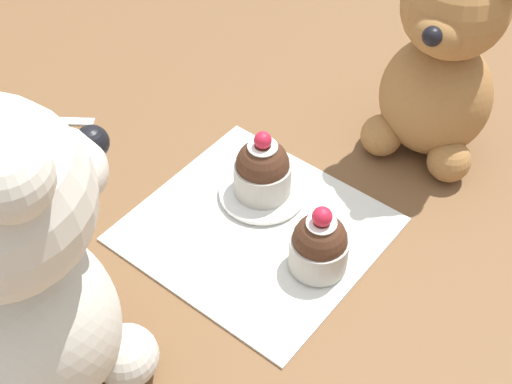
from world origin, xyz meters
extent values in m
plane|color=brown|center=(0.00, 0.00, 0.00)|extent=(4.00, 4.00, 0.00)
cube|color=silver|center=(0.00, 0.00, 0.00)|extent=(0.23, 0.22, 0.01)
ellipsoid|color=beige|center=(0.03, 0.23, 0.08)|extent=(0.16, 0.14, 0.16)
ellipsoid|color=beige|center=(0.03, 0.18, 0.21)|extent=(0.07, 0.07, 0.05)
sphere|color=black|center=(0.02, 0.15, 0.21)|extent=(0.02, 0.02, 0.02)
sphere|color=beige|center=(-0.01, 0.24, 0.27)|extent=(0.05, 0.05, 0.05)
sphere|color=beige|center=(-0.02, 0.19, 0.03)|extent=(0.05, 0.05, 0.05)
sphere|color=beige|center=(0.07, 0.18, 0.03)|extent=(0.05, 0.05, 0.05)
ellipsoid|color=#A3703D|center=(-0.07, -0.22, 0.07)|extent=(0.13, 0.12, 0.14)
sphere|color=#A3703D|center=(-0.07, -0.22, 0.18)|extent=(0.11, 0.11, 0.11)
ellipsoid|color=#A3703D|center=(-0.07, -0.18, 0.17)|extent=(0.06, 0.05, 0.04)
sphere|color=black|center=(-0.08, -0.16, 0.18)|extent=(0.02, 0.02, 0.02)
sphere|color=#A3703D|center=(-0.03, -0.18, 0.02)|extent=(0.05, 0.05, 0.05)
sphere|color=#A3703D|center=(-0.11, -0.19, 0.02)|extent=(0.05, 0.05, 0.05)
cylinder|color=#B2ADA3|center=(-0.08, 0.00, 0.02)|extent=(0.06, 0.06, 0.03)
sphere|color=#472819|center=(-0.08, 0.00, 0.04)|extent=(0.05, 0.05, 0.05)
cylinder|color=white|center=(-0.08, 0.00, 0.06)|extent=(0.03, 0.03, 0.00)
sphere|color=red|center=(-0.08, 0.00, 0.07)|extent=(0.02, 0.02, 0.02)
cylinder|color=white|center=(0.02, -0.04, 0.01)|extent=(0.09, 0.09, 0.01)
cylinder|color=#B2ADA3|center=(0.02, -0.04, 0.03)|extent=(0.06, 0.06, 0.04)
sphere|color=#472819|center=(0.02, -0.04, 0.05)|extent=(0.05, 0.05, 0.05)
cylinder|color=white|center=(0.02, -0.04, 0.07)|extent=(0.03, 0.03, 0.00)
sphere|color=red|center=(0.02, -0.04, 0.08)|extent=(0.02, 0.02, 0.02)
cube|color=silver|center=(0.30, 0.03, 0.00)|extent=(0.11, 0.09, 0.01)
camera|label=1|loc=(-0.29, 0.37, 0.55)|focal=50.00mm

